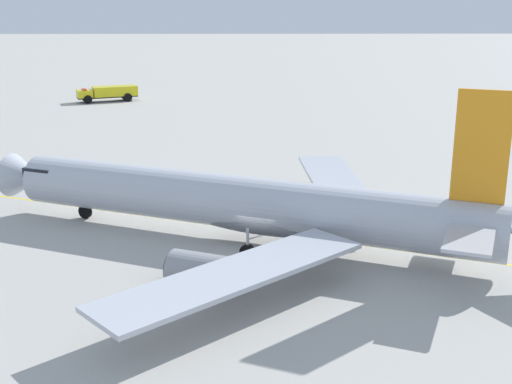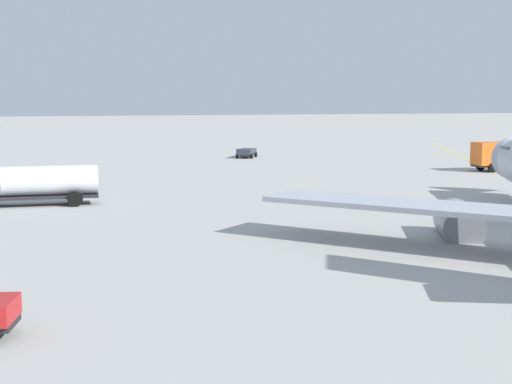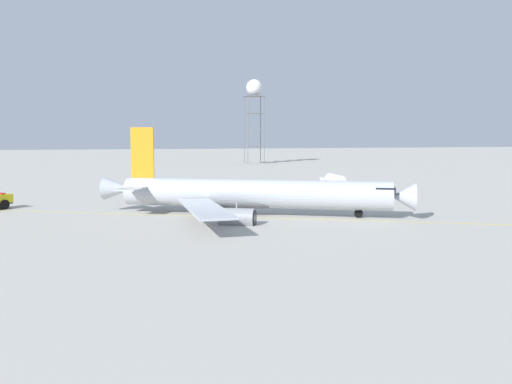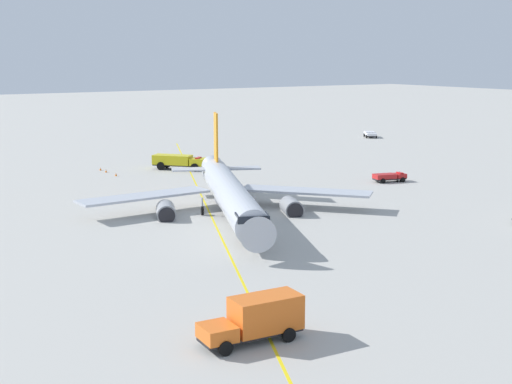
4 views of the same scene
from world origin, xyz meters
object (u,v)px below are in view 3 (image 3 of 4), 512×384
object	(u,v)px
airliner_main	(250,195)
ops_pickup_truck	(174,186)
radar_tower	(254,93)
fuel_tanker_truck	(334,181)

from	to	relation	value
airliner_main	ops_pickup_truck	size ratio (longest dim) A/B	7.28
radar_tower	fuel_tanker_truck	bearing A→B (deg)	-2.21
ops_pickup_truck	radar_tower	distance (m)	95.43
fuel_tanker_truck	radar_tower	world-z (taller)	radar_tower
radar_tower	ops_pickup_truck	bearing A→B (deg)	-21.44
ops_pickup_truck	airliner_main	bearing A→B (deg)	-153.32
fuel_tanker_truck	radar_tower	bearing A→B (deg)	0.06
airliner_main	radar_tower	distance (m)	123.85
airliner_main	ops_pickup_truck	world-z (taller)	airliner_main
fuel_tanker_truck	ops_pickup_truck	xyz separation A→B (m)	(-3.41, -30.32, -0.77)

